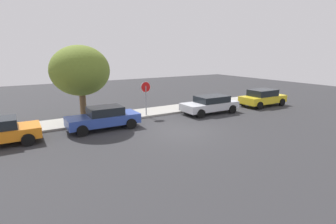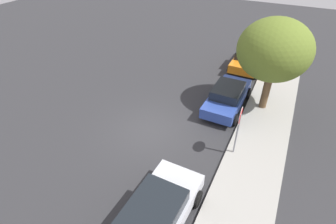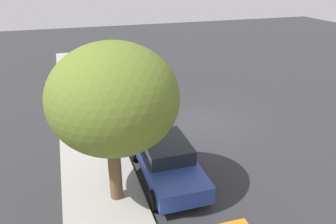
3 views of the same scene
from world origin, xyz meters
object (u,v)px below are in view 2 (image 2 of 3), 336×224
at_px(stop_sign, 239,124).
at_px(parked_car_blue, 227,96).
at_px(parked_car_silver, 154,216).
at_px(parked_car_orange, 248,59).
at_px(street_tree_near_corner, 274,50).

xyz_separation_m(stop_sign, parked_car_blue, (-3.58, -1.35, -1.05)).
bearing_deg(parked_car_silver, stop_sign, 162.42).
distance_m(parked_car_orange, street_tree_near_corner, 5.81).
relative_size(stop_sign, parked_car_orange, 0.61).
bearing_deg(stop_sign, street_tree_near_corner, 174.44).
bearing_deg(parked_car_blue, street_tree_near_corner, 113.75).
bearing_deg(stop_sign, parked_car_orange, -171.42).
bearing_deg(street_tree_near_corner, parked_car_blue, -66.25).
bearing_deg(parked_car_orange, stop_sign, 8.58).
relative_size(parked_car_blue, street_tree_near_corner, 0.86).
height_order(parked_car_silver, street_tree_near_corner, street_tree_near_corner).
xyz_separation_m(parked_car_orange, street_tree_near_corner, (4.78, 1.80, 2.76)).
height_order(stop_sign, parked_car_orange, stop_sign).
height_order(stop_sign, parked_car_blue, stop_sign).
bearing_deg(stop_sign, parked_car_silver, -17.58).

